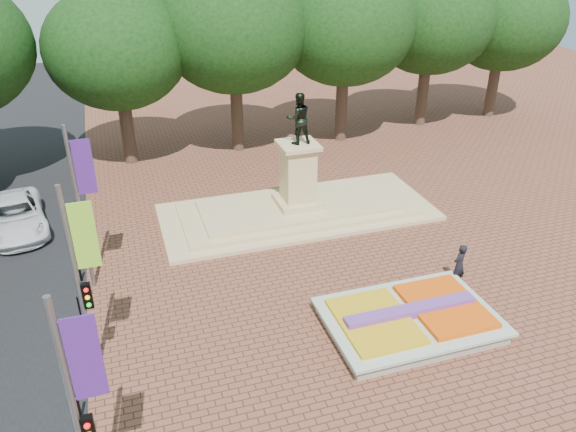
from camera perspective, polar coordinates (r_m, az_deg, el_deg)
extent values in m
plane|color=brown|center=(22.93, 7.53, -8.61)|extent=(90.00, 90.00, 0.00)
cube|color=gray|center=(21.81, 12.22, -10.50)|extent=(6.00, 4.00, 0.45)
cube|color=beige|center=(21.64, 12.29, -9.93)|extent=(6.30, 4.30, 0.12)
cube|color=#FA480D|center=(22.24, 15.62, -8.81)|extent=(2.60, 3.40, 0.22)
cube|color=gold|center=(20.97, 8.81, -10.53)|extent=(2.60, 3.40, 0.18)
cube|color=#673694|center=(21.51, 12.35, -9.46)|extent=(5.20, 0.55, 0.38)
cube|color=tan|center=(29.17, 0.99, 0.38)|extent=(14.00, 6.00, 0.20)
cube|color=tan|center=(29.08, 0.99, 0.73)|extent=(12.00, 5.00, 0.20)
cube|color=tan|center=(28.99, 0.99, 1.09)|extent=(10.00, 4.00, 0.20)
cube|color=tan|center=(28.88, 1.00, 1.53)|extent=(2.20, 2.20, 0.30)
cube|color=tan|center=(28.23, 1.02, 4.35)|extent=(1.50, 1.50, 2.80)
cube|color=tan|center=(27.67, 1.05, 7.21)|extent=(1.90, 1.90, 0.20)
imported|color=black|center=(27.22, 1.07, 9.87)|extent=(1.22, 0.95, 2.50)
cylinder|color=#3C2E20|center=(36.36, -16.45, 8.15)|extent=(0.80, 0.80, 4.00)
ellipsoid|color=black|center=(35.16, -17.49, 15.35)|extent=(8.80, 8.80, 7.48)
cylinder|color=#3C2E20|center=(37.11, -5.54, 9.55)|extent=(0.80, 0.80, 4.00)
ellipsoid|color=black|center=(35.94, -5.89, 16.67)|extent=(8.80, 8.80, 7.48)
cylinder|color=#3C2E20|center=(39.13, 4.66, 10.55)|extent=(0.80, 0.80, 4.00)
ellipsoid|color=black|center=(38.02, 4.94, 17.32)|extent=(8.80, 8.80, 7.48)
cylinder|color=#3C2E20|center=(42.22, 13.66, 11.15)|extent=(0.80, 0.80, 4.00)
ellipsoid|color=black|center=(41.19, 14.42, 17.40)|extent=(8.80, 8.80, 7.48)
cylinder|color=#3C2E20|center=(46.17, 21.31, 11.45)|extent=(0.80, 0.80, 4.00)
ellipsoid|color=black|center=(45.24, 22.36, 17.13)|extent=(8.80, 8.80, 7.48)
cylinder|color=slate|center=(14.23, -20.60, -19.16)|extent=(0.16, 0.16, 7.00)
cube|color=#4B1D7B|center=(12.98, -19.92, -13.42)|extent=(0.70, 0.04, 2.20)
cylinder|color=slate|center=(18.51, -20.47, -6.94)|extent=(0.16, 0.16, 7.00)
cube|color=#8CD029|center=(17.57, -19.97, -1.89)|extent=(0.70, 0.04, 2.20)
cylinder|color=slate|center=(23.31, -20.39, 0.48)|extent=(0.16, 0.16, 7.00)
cube|color=#4B1D7B|center=(22.57, -20.00, 4.71)|extent=(0.70, 0.04, 2.20)
cube|color=black|center=(14.42, -19.56, -19.89)|extent=(0.28, 0.18, 0.90)
cube|color=black|center=(18.66, -19.70, -7.62)|extent=(0.28, 0.18, 0.90)
cylinder|color=black|center=(19.04, -20.49, -17.76)|extent=(0.10, 0.10, 0.90)
sphere|color=black|center=(18.72, -20.73, -16.73)|extent=(0.12, 0.12, 0.12)
cylinder|color=black|center=(20.99, -20.45, -12.82)|extent=(0.10, 0.10, 0.90)
sphere|color=black|center=(20.70, -20.66, -11.82)|extent=(0.12, 0.12, 0.12)
cylinder|color=black|center=(23.06, -20.41, -8.74)|extent=(0.10, 0.10, 0.90)
sphere|color=black|center=(22.80, -20.60, -7.79)|extent=(0.12, 0.12, 0.12)
cylinder|color=black|center=(25.24, -20.38, -5.36)|extent=(0.10, 0.10, 0.90)
sphere|color=black|center=(25.00, -20.56, -4.45)|extent=(0.12, 0.12, 0.12)
imported|color=silver|center=(30.38, -25.94, 0.01)|extent=(3.53, 6.04, 1.58)
imported|color=black|center=(24.32, 17.00, -4.74)|extent=(0.80, 0.68, 1.87)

